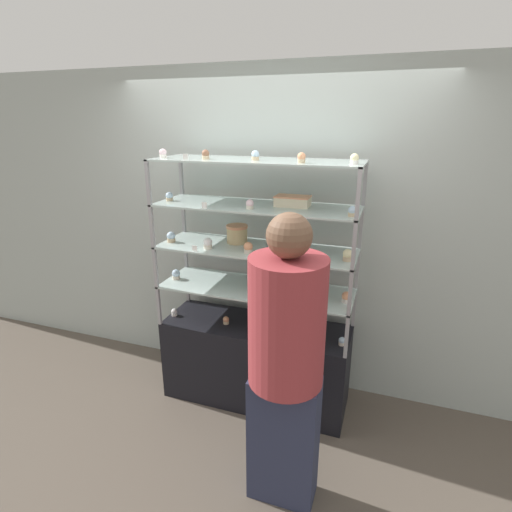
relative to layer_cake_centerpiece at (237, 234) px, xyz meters
The scene contains 35 objects.
ground_plane 1.39m from the layer_cake_centerpiece, 24.17° to the right, with size 20.00×20.00×0.00m, color brown.
back_wall 0.37m from the layer_cake_centerpiece, 59.69° to the left, with size 8.00×0.05×2.60m.
display_base 1.06m from the layer_cake_centerpiece, 24.17° to the right, with size 1.46×0.49×0.67m.
display_riser_lower 0.45m from the layer_cake_centerpiece, 24.17° to the right, with size 1.46×0.49×0.32m.
display_riser_middle 0.22m from the layer_cake_centerpiece, 24.17° to the right, with size 1.46×0.49×0.32m.
display_riser_upper 0.30m from the layer_cake_centerpiece, 24.17° to the right, with size 1.46×0.49×0.32m.
display_riser_top 0.58m from the layer_cake_centerpiece, 24.17° to the right, with size 1.46×0.49×0.32m.
layer_cake_centerpiece is the anchor object (origin of this frame).
sheet_cake_frosted 0.52m from the layer_cake_centerpiece, ahead, with size 0.24×0.15×0.07m.
cupcake_0 0.85m from the layer_cake_centerpiece, 163.21° to the right, with size 0.05×0.05×0.06m.
cupcake_1 0.69m from the layer_cake_centerpiece, 108.75° to the right, with size 0.05×0.05×0.06m.
cupcake_2 0.81m from the layer_cake_centerpiece, 27.57° to the right, with size 0.05×0.05×0.06m.
cupcake_3 1.10m from the layer_cake_centerpiece, 10.68° to the right, with size 0.05×0.05×0.06m.
price_tag_0 0.84m from the layer_cake_centerpiece, 38.53° to the right, with size 0.04×0.00×0.04m.
cupcake_4 0.60m from the layer_cake_centerpiece, 165.58° to the right, with size 0.06×0.06×0.08m.
cupcake_5 0.42m from the layer_cake_centerpiece, 40.04° to the right, with size 0.06×0.06×0.08m.
cupcake_6 0.93m from the layer_cake_centerpiece, ahead, with size 0.06×0.06×0.08m.
price_tag_1 0.54m from the layer_cake_centerpiece, 49.73° to the right, with size 0.04×0.00×0.04m.
cupcake_7 0.51m from the layer_cake_centerpiece, 162.83° to the right, with size 0.07×0.07×0.08m.
cupcake_8 0.26m from the layer_cake_centerpiece, 124.65° to the right, with size 0.07×0.07×0.08m.
cupcake_9 0.27m from the layer_cake_centerpiece, 51.63° to the right, with size 0.07×0.07×0.08m.
cupcake_10 0.55m from the layer_cake_centerpiece, 19.47° to the right, with size 0.07×0.07×0.08m.
cupcake_11 0.86m from the layer_cake_centerpiece, 10.04° to the right, with size 0.07×0.07×0.08m.
price_tag_2 0.37m from the layer_cake_centerpiece, 123.38° to the right, with size 0.04×0.00×0.04m.
cupcake_12 0.57m from the layer_cake_centerpiece, 164.90° to the right, with size 0.05×0.05×0.06m.
cupcake_13 0.39m from the layer_cake_centerpiece, 48.42° to the right, with size 0.05×0.05×0.06m.
cupcake_14 0.93m from the layer_cake_centerpiece, 13.66° to the right, with size 0.05×0.05×0.06m.
price_tag_3 0.42m from the layer_cake_centerpiece, 110.00° to the right, with size 0.04×0.00×0.04m.
cupcake_15 0.79m from the layer_cake_centerpiece, 159.23° to the right, with size 0.05×0.05×0.06m.
cupcake_16 0.64m from the layer_cake_centerpiece, 130.94° to the right, with size 0.05×0.05×0.06m.
cupcake_17 0.64m from the layer_cake_centerpiece, 34.71° to the right, with size 0.05×0.05×0.06m.
cupcake_18 0.82m from the layer_cake_centerpiece, 21.69° to the right, with size 0.05×0.05×0.06m.
cupcake_19 1.05m from the layer_cake_centerpiece, 12.54° to the right, with size 0.05×0.05×0.06m.
price_tag_4 0.70m from the layer_cake_centerpiece, 127.40° to the right, with size 0.04×0.00×0.04m.
customer_figure 1.17m from the layer_cake_centerpiece, 54.49° to the right, with size 0.41×0.41×1.77m.
Camera 1 is at (0.91, -2.63, 2.18)m, focal length 28.00 mm.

